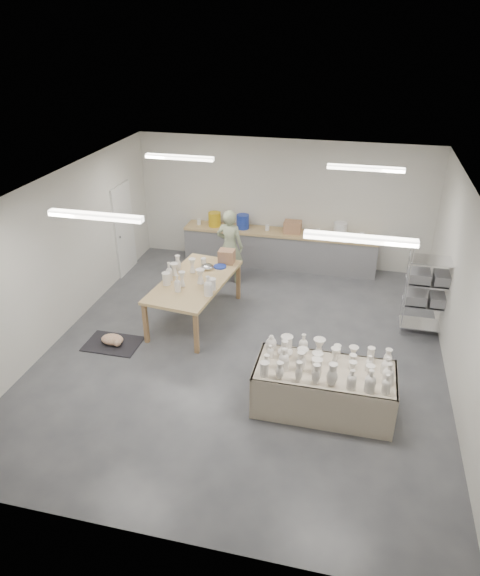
% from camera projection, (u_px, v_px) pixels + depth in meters
% --- Properties ---
extents(room, '(8.00, 8.02, 3.00)m').
position_uv_depth(room, '(240.00, 243.00, 8.54)').
color(room, '#424449').
rests_on(room, ground).
extents(back_counter, '(4.60, 0.60, 1.24)m').
position_uv_depth(back_counter, '(279.00, 248.00, 12.35)').
color(back_counter, tan).
rests_on(back_counter, ground).
extents(wire_shelf, '(0.88, 0.48, 1.80)m').
position_uv_depth(wire_shelf, '(430.00, 289.00, 9.52)').
color(wire_shelf, silver).
rests_on(wire_shelf, ground).
extents(drying_table, '(2.10, 1.00, 1.10)m').
position_uv_depth(drying_table, '(324.00, 386.00, 7.77)').
color(drying_table, olive).
rests_on(drying_table, ground).
extents(work_table, '(1.42, 2.43, 1.25)m').
position_uv_depth(work_table, '(196.00, 279.00, 10.00)').
color(work_table, tan).
rests_on(work_table, ground).
extents(rug, '(1.00, 0.70, 0.02)m').
position_uv_depth(rug, '(113.00, 344.00, 9.53)').
color(rug, black).
rests_on(rug, ground).
extents(cat, '(0.43, 0.32, 0.18)m').
position_uv_depth(cat, '(113.00, 340.00, 9.47)').
color(cat, white).
rests_on(cat, rug).
extents(potter, '(0.67, 0.49, 1.71)m').
position_uv_depth(potter, '(230.00, 246.00, 11.47)').
color(potter, '#9EAC85').
rests_on(potter, ground).
extents(red_stool, '(0.35, 0.35, 0.28)m').
position_uv_depth(red_stool, '(233.00, 266.00, 11.98)').
color(red_stool, red).
rests_on(red_stool, ground).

